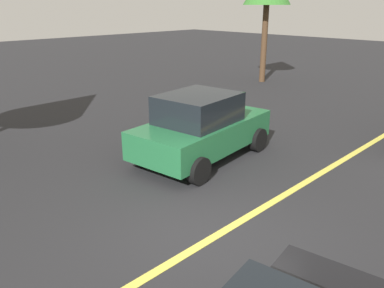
% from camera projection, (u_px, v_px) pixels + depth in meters
% --- Properties ---
extents(ground_plane, '(80.00, 80.00, 0.00)m').
position_uv_depth(ground_plane, '(210.00, 240.00, 6.60)').
color(ground_plane, '#262628').
extents(lane_marking_centre, '(28.00, 0.16, 0.01)m').
position_uv_depth(lane_marking_centre, '(301.00, 185.00, 8.59)').
color(lane_marking_centre, '#E0D14C').
extents(car_green_behind_van, '(4.04, 2.36, 1.71)m').
position_uv_depth(car_green_behind_van, '(201.00, 127.00, 9.81)').
color(car_green_behind_van, '#236B3D').
rests_on(car_green_behind_van, ground_plane).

